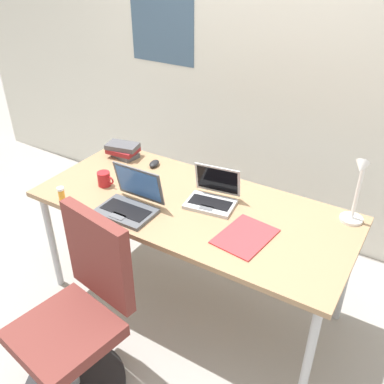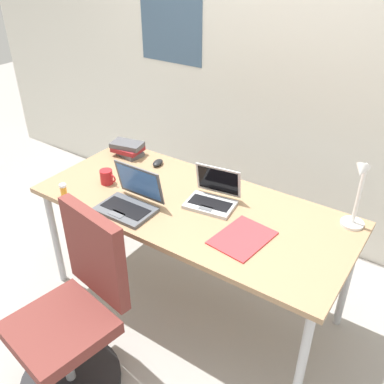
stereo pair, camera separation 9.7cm
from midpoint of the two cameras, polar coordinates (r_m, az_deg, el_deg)
ground_plane at (r=2.87m, az=-1.00°, el=-14.09°), size 12.00×12.00×0.00m
wall_back at (r=3.08m, az=10.26°, el=16.98°), size 6.00×0.13×2.60m
desk at (r=2.43m, az=-1.14°, el=-2.76°), size 1.80×0.80×0.74m
desk_lamp at (r=2.27m, az=20.00°, el=0.09°), size 0.12×0.18×0.40m
laptop_mid_desk at (r=2.39m, az=1.59°, el=-0.60°), size 0.29×0.26×0.20m
laptop_front_left at (r=2.36m, az=-9.46°, el=-1.42°), size 0.31×0.26×0.23m
computer_mouse at (r=2.80m, az=-6.04°, el=3.78°), size 0.07×0.11×0.03m
cell_phone at (r=2.69m, az=-8.94°, el=2.07°), size 0.10×0.15×0.01m
pill_bottle at (r=2.54m, az=-18.08°, el=-0.20°), size 0.04×0.04×0.08m
book_stack at (r=2.93m, az=-10.07°, el=5.53°), size 0.23×0.17×0.09m
paper_folder_far_corner at (r=2.16m, az=5.82°, el=-5.91°), size 0.27×0.34×0.01m
coffee_mug at (r=2.61m, az=-12.67°, el=1.70°), size 0.11×0.08×0.09m
office_chair at (r=2.27m, az=-16.12°, el=-16.79°), size 0.52×0.57×0.97m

